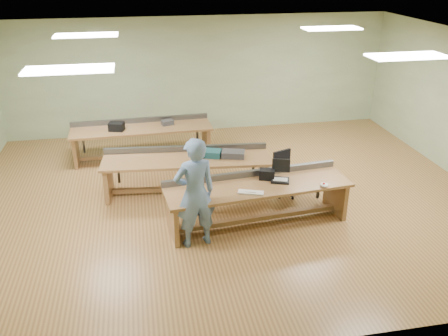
{
  "coord_description": "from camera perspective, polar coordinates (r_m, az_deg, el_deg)",
  "views": [
    {
      "loc": [
        -1.61,
        -8.18,
        4.41
      ],
      "look_at": [
        -0.19,
        -0.6,
        0.91
      ],
      "focal_mm": 38.0,
      "sensor_mm": 36.0,
      "label": 1
    }
  ],
  "objects": [
    {
      "name": "laptop_base",
      "position": [
        8.38,
        6.78,
        -1.49
      ],
      "size": [
        0.38,
        0.35,
        0.03
      ],
      "primitive_type": "cube",
      "rotation": [
        0.0,
        0.0,
        -0.32
      ],
      "color": "black",
      "rests_on": "workbench_front"
    },
    {
      "name": "floor",
      "position": [
        9.43,
        0.48,
        -3.45
      ],
      "size": [
        10.0,
        10.0,
        0.0
      ],
      "primitive_type": "plane",
      "color": "olive",
      "rests_on": "ground"
    },
    {
      "name": "trackball_mouse",
      "position": [
        8.31,
        11.96,
        -2.0
      ],
      "size": [
        0.17,
        0.19,
        0.07
      ],
      "primitive_type": "ellipsoid",
      "rotation": [
        0.0,
        0.0,
        -0.28
      ],
      "color": "white",
      "rests_on": "workbench_front"
    },
    {
      "name": "fluor_panels",
      "position": [
        8.45,
        0.55,
        14.64
      ],
      "size": [
        6.2,
        3.5,
        0.03
      ],
      "color": "white",
      "rests_on": "ceiling"
    },
    {
      "name": "parts_bin_grey",
      "position": [
        9.31,
        1.11,
        1.7
      ],
      "size": [
        0.51,
        0.4,
        0.12
      ],
      "primitive_type": "cube",
      "rotation": [
        0.0,
        0.0,
        -0.29
      ],
      "color": "#333336",
      "rests_on": "workbench_mid"
    },
    {
      "name": "keyboard",
      "position": [
        7.94,
        3.25,
        -2.95
      ],
      "size": [
        0.45,
        0.28,
        0.02
      ],
      "primitive_type": "cube",
      "rotation": [
        0.0,
        0.0,
        -0.35
      ],
      "color": "beige",
      "rests_on": "workbench_front"
    },
    {
      "name": "workbench_front",
      "position": [
        8.32,
        4.03,
        -3.13
      ],
      "size": [
        3.32,
        1.19,
        0.86
      ],
      "rotation": [
        0.0,
        0.0,
        0.1
      ],
      "color": "olive",
      "rests_on": "floor"
    },
    {
      "name": "wall_back",
      "position": [
        12.62,
        -3.04,
        11.08
      ],
      "size": [
        10.0,
        0.04,
        3.0
      ],
      "primitive_type": "cube",
      "color": "#A3BB8E",
      "rests_on": "floor"
    },
    {
      "name": "ceiling",
      "position": [
        8.45,
        0.55,
        14.84
      ],
      "size": [
        10.0,
        10.0,
        0.0
      ],
      "primitive_type": "plane",
      "color": "silver",
      "rests_on": "wall_back"
    },
    {
      "name": "camera_bag",
      "position": [
        8.41,
        5.2,
        -0.77
      ],
      "size": [
        0.31,
        0.25,
        0.18
      ],
      "primitive_type": "cube",
      "rotation": [
        0.0,
        0.0,
        -0.34
      ],
      "color": "black",
      "rests_on": "workbench_front"
    },
    {
      "name": "laptop_screen",
      "position": [
        8.4,
        6.88,
        0.3
      ],
      "size": [
        0.3,
        0.12,
        0.25
      ],
      "primitive_type": "cube",
      "rotation": [
        0.0,
        0.0,
        -0.32
      ],
      "color": "black",
      "rests_on": "laptop_base"
    },
    {
      "name": "parts_bin_teal",
      "position": [
        9.33,
        -1.49,
        1.77
      ],
      "size": [
        0.44,
        0.38,
        0.13
      ],
      "primitive_type": "cube",
      "rotation": [
        0.0,
        0.0,
        -0.35
      ],
      "color": "#164249",
      "rests_on": "workbench_mid"
    },
    {
      "name": "drinks_can",
      "position": [
        9.22,
        -4.03,
        1.44
      ],
      "size": [
        0.09,
        0.09,
        0.13
      ],
      "primitive_type": "cylinder",
      "rotation": [
        0.0,
        0.0,
        0.36
      ],
      "color": "silver",
      "rests_on": "workbench_mid"
    },
    {
      "name": "storage_box_back",
      "position": [
        10.99,
        -12.81,
        4.88
      ],
      "size": [
        0.38,
        0.31,
        0.19
      ],
      "primitive_type": "cube",
      "rotation": [
        0.0,
        0.0,
        -0.27
      ],
      "color": "black",
      "rests_on": "workbench_back"
    },
    {
      "name": "tray_back",
      "position": [
        11.19,
        -6.83,
        5.47
      ],
      "size": [
        0.31,
        0.26,
        0.11
      ],
      "primitive_type": "cube",
      "rotation": [
        0.0,
        0.0,
        0.27
      ],
      "color": "#333336",
      "rests_on": "workbench_back"
    },
    {
      "name": "mug",
      "position": [
        9.23,
        -2.82,
        1.43
      ],
      "size": [
        0.16,
        0.16,
        0.11
      ],
      "primitive_type": "imported",
      "rotation": [
        0.0,
        0.0,
        0.23
      ],
      "color": "#333336",
      "rests_on": "workbench_mid"
    },
    {
      "name": "task_chair",
      "position": [
        9.46,
        7.41,
        -1.35
      ],
      "size": [
        0.62,
        0.62,
        0.89
      ],
      "rotation": [
        0.0,
        0.0,
        0.36
      ],
      "color": "black",
      "rests_on": "floor"
    },
    {
      "name": "workbench_mid",
      "position": [
        9.39,
        -4.51,
        0.21
      ],
      "size": [
        3.34,
        1.16,
        0.86
      ],
      "rotation": [
        0.0,
        0.0,
        -0.09
      ],
      "color": "olive",
      "rests_on": "floor"
    },
    {
      "name": "person",
      "position": [
        7.53,
        -3.52,
        -3.06
      ],
      "size": [
        0.76,
        0.59,
        1.87
      ],
      "primitive_type": "imported",
      "rotation": [
        0.0,
        0.0,
        3.36
      ],
      "color": "#688BAA",
      "rests_on": "floor"
    },
    {
      "name": "wall_front",
      "position": [
        5.34,
        8.87,
        -8.92
      ],
      "size": [
        10.0,
        0.04,
        3.0
      ],
      "primitive_type": "cube",
      "color": "#A3BB8E",
      "rests_on": "floor"
    },
    {
      "name": "workbench_back",
      "position": [
        11.19,
        -9.85,
        3.97
      ],
      "size": [
        3.24,
        0.96,
        0.86
      ],
      "rotation": [
        0.0,
        0.0,
        0.03
      ],
      "color": "olive",
      "rests_on": "floor"
    }
  ]
}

